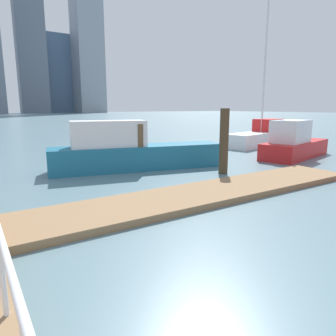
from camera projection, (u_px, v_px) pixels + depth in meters
ground_plane at (36, 152)px, 18.16m from camera, size 300.00×300.00×0.00m
floating_dock at (205, 194)px, 8.98m from camera, size 11.65×2.00×0.18m
dock_piling_0 at (140, 148)px, 12.40m from camera, size 0.24×0.24×1.90m
dock_piling_2 at (224, 141)px, 11.94m from camera, size 0.35×0.35×2.52m
moored_boat_0 at (262, 135)px, 21.33m from camera, size 7.04×3.19×9.87m
moored_boat_1 at (294, 144)px, 15.88m from camera, size 5.30×2.84×1.93m
moored_boat_2 at (132, 151)px, 12.84m from camera, size 7.36×2.99×2.04m
skyline_tower_3 at (30, 33)px, 133.49m from camera, size 11.97×7.64×68.08m
skyline_tower_4 at (58, 74)px, 148.89m from camera, size 13.33×8.75×36.43m
skyline_tower_5 at (86, 18)px, 143.04m from camera, size 13.15×11.67×86.33m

